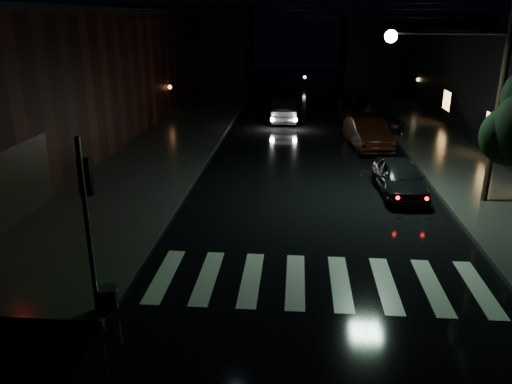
% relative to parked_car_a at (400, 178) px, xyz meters
% --- Properties ---
extents(ground, '(120.00, 120.00, 0.00)m').
position_rel_parked_car_a_xyz_m(ground, '(-6.45, -7.80, -0.71)').
color(ground, black).
rests_on(ground, ground).
extents(sidewalk_left, '(6.00, 44.00, 0.15)m').
position_rel_parked_car_a_xyz_m(sidewalk_left, '(-11.45, 6.20, -0.63)').
color(sidewalk_left, '#282826').
rests_on(sidewalk_left, ground).
extents(sidewalk_right, '(4.00, 44.00, 0.15)m').
position_rel_parked_car_a_xyz_m(sidewalk_right, '(3.55, 6.20, -0.63)').
color(sidewalk_right, '#282826').
rests_on(sidewalk_right, ground).
extents(building_left, '(10.00, 36.00, 7.00)m').
position_rel_parked_car_a_xyz_m(building_left, '(-18.45, 8.20, 2.79)').
color(building_left, black).
rests_on(building_left, ground).
extents(building_far_left, '(14.00, 10.00, 8.00)m').
position_rel_parked_car_a_xyz_m(building_far_left, '(-16.45, 37.20, 3.29)').
color(building_far_left, black).
rests_on(building_far_left, ground).
extents(building_far_right, '(14.00, 10.00, 7.00)m').
position_rel_parked_car_a_xyz_m(building_far_right, '(7.55, 37.20, 2.79)').
color(building_far_right, black).
rests_on(building_far_right, ground).
extents(crosswalk, '(9.00, 3.00, 0.01)m').
position_rel_parked_car_a_xyz_m(crosswalk, '(-3.45, -7.30, -0.70)').
color(crosswalk, beige).
rests_on(crosswalk, ground).
extents(signal_pole_corner, '(0.68, 0.61, 4.20)m').
position_rel_parked_car_a_xyz_m(signal_pole_corner, '(-8.60, -9.26, 0.83)').
color(signal_pole_corner, slate).
rests_on(signal_pole_corner, ground).
extents(utility_pole, '(4.92, 0.44, 8.00)m').
position_rel_parked_car_a_xyz_m(utility_pole, '(2.38, -0.80, 3.89)').
color(utility_pole, black).
rests_on(utility_pole, ground).
extents(parked_car_a, '(1.83, 4.22, 1.42)m').
position_rel_parked_car_a_xyz_m(parked_car_a, '(0.00, 0.00, 0.00)').
color(parked_car_a, black).
rests_on(parked_car_a, ground).
extents(parked_car_b, '(2.28, 5.07, 1.61)m').
position_rel_parked_car_a_xyz_m(parked_car_b, '(-0.30, 7.59, 0.10)').
color(parked_car_b, black).
rests_on(parked_car_b, ground).
extents(parked_car_c, '(2.44, 5.57, 1.59)m').
position_rel_parked_car_a_xyz_m(parked_car_c, '(1.15, 12.53, 0.09)').
color(parked_car_c, black).
rests_on(parked_car_c, ground).
extents(parked_car_d, '(2.36, 5.06, 1.40)m').
position_rel_parked_car_a_xyz_m(parked_car_d, '(-0.05, 17.12, -0.01)').
color(parked_car_d, black).
rests_on(parked_car_d, ground).
extents(oncoming_car, '(1.74, 4.79, 1.57)m').
position_rel_parked_car_a_xyz_m(oncoming_car, '(-5.00, 14.49, 0.07)').
color(oncoming_car, black).
rests_on(oncoming_car, ground).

